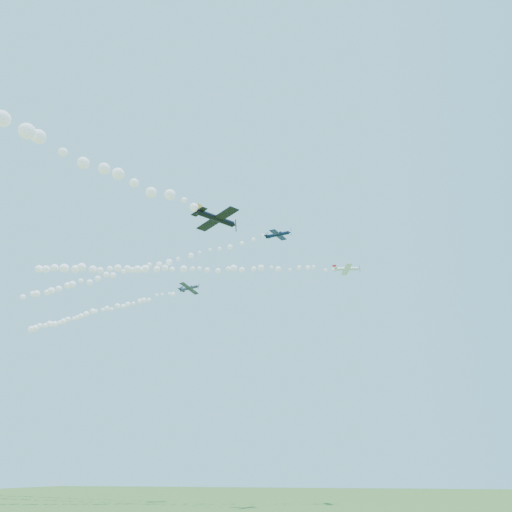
% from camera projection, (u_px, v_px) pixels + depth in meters
% --- Properties ---
extents(ground, '(260.00, 260.00, 0.00)m').
position_uv_depth(ground, '(246.00, 511.00, 75.86)').
color(ground, '#2E5520').
rests_on(ground, ground).
extents(plane_white, '(6.69, 7.09, 1.82)m').
position_uv_depth(plane_white, '(347.00, 269.00, 101.82)').
color(plane_white, white).
extents(smoke_trail_white, '(70.25, 19.40, 2.86)m').
position_uv_depth(smoke_trail_white, '(186.00, 269.00, 101.19)').
color(smoke_trail_white, white).
extents(plane_navy, '(6.37, 6.69, 2.19)m').
position_uv_depth(plane_navy, '(278.00, 235.00, 92.71)').
color(plane_navy, '#0C1835').
extents(smoke_trail_navy, '(78.06, 19.90, 2.54)m').
position_uv_depth(smoke_trail_navy, '(128.00, 271.00, 109.18)').
color(smoke_trail_navy, white).
extents(plane_grey, '(6.20, 6.55, 1.86)m').
position_uv_depth(plane_grey, '(189.00, 288.00, 108.37)').
color(plane_grey, '#33384B').
extents(smoke_trail_grey, '(60.87, 19.92, 2.90)m').
position_uv_depth(smoke_trail_grey, '(96.00, 312.00, 123.16)').
color(smoke_trail_grey, white).
extents(plane_black, '(7.32, 6.90, 2.02)m').
position_uv_depth(plane_black, '(217.00, 219.00, 60.28)').
color(plane_black, black).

